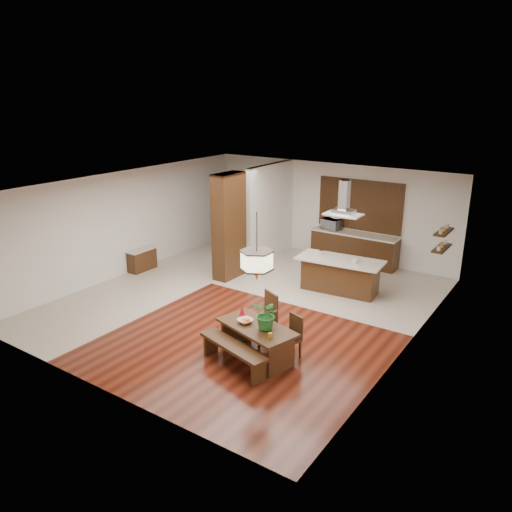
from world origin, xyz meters
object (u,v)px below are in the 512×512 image
Objects in this scene: dining_table at (257,334)px; kitchen_island at (340,275)px; dining_bench at (233,356)px; island_cup at (355,261)px; hallway_console at (142,260)px; foliage_plant at (267,315)px; pendant_lantern at (257,247)px; fruit_bowl at (245,321)px; dining_chair_right at (289,337)px; dining_chair_left at (262,318)px; microwave at (331,224)px; range_hood at (344,198)px.

dining_table is 0.78× the size of kitchen_island.
dining_bench is 12.05× the size of island_cup.
hallway_console is 1.47× the size of foliage_plant.
dining_table reaches higher than dining_bench.
pendant_lantern is 4.53× the size of fruit_bowl.
pendant_lantern is (-0.52, -0.36, 1.82)m from dining_chair_right.
dining_chair_left reaches higher than hallway_console.
pendant_lantern reaches higher than foliage_plant.
dining_chair_right is 0.91m from fruit_bowl.
dining_table is at bearing -66.64° from microwave.
microwave is (-1.39, 2.29, 0.65)m from kitchen_island.
hallway_console is 5.97m from dining_table.
island_cup reaches higher than hallway_console.
dining_bench is 7.00m from microwave.
kitchen_island is 2.75m from microwave.
microwave is at bearing 127.76° from dining_chair_left.
pendant_lantern is 1.57m from fruit_bowl.
microwave is at bearing 128.02° from dining_chair_right.
hallway_console reaches higher than dining_bench.
island_cup is at bearing 81.26° from fruit_bowl.
range_hood is at bearing 17.55° from hallway_console.
dining_bench is 2.09m from pendant_lantern.
fruit_bowl is (-0.27, -0.00, -1.54)m from pendant_lantern.
kitchen_island reaches higher than dining_table.
pendant_lantern is 2.27× the size of microwave.
foliage_plant is 6.49m from microwave.
kitchen_island reaches higher than dining_bench.
dining_table is at bearing 0.00° from pendant_lantern.
kitchen_island is 2.01m from range_hood.
dining_table is at bearing -93.17° from kitchen_island.
fruit_bowl is (5.26, -2.27, 0.39)m from hallway_console.
microwave is at bearing 116.51° from kitchen_island.
dining_chair_right is (0.67, 0.92, 0.19)m from dining_bench.
range_hood is (-0.63, 3.62, 2.04)m from dining_chair_right.
dining_chair_right is (0.52, 0.36, -0.06)m from dining_table.
dining_chair_left is at bearing -97.14° from kitchen_island.
dining_chair_right is 6.21× the size of island_cup.
foliage_plant is 0.27× the size of kitchen_island.
dining_table is at bearing -88.44° from range_hood.
pendant_lantern is (5.53, -2.26, 1.93)m from hallway_console.
dining_chair_left is 1.77× the size of foliage_plant.
dining_table is 4.44m from range_hood.
hallway_console is 1.52× the size of microwave.
dining_chair_left is 7.76× the size of island_cup.
dining_chair_left reaches higher than dining_chair_right.
kitchen_island is at bearing 94.83° from foliage_plant.
kitchen_island is (-0.63, 3.61, 0.03)m from dining_chair_right.
microwave reaches higher than dining_chair_right.
microwave is (-1.82, 2.38, 0.16)m from island_cup.
island_cup is at bearing 83.77° from dining_bench.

